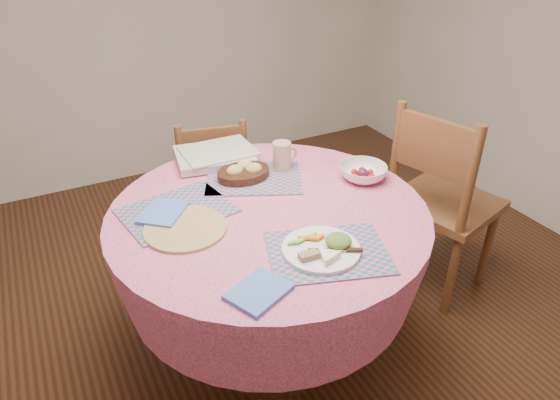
{
  "coord_description": "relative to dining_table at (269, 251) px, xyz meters",
  "views": [
    {
      "loc": [
        -0.72,
        -1.46,
        1.76
      ],
      "look_at": [
        0.05,
        0.0,
        0.78
      ],
      "focal_mm": 32.0,
      "sensor_mm": 36.0,
      "label": 1
    }
  ],
  "objects": [
    {
      "name": "placemat_left",
      "position": [
        -0.32,
        0.15,
        0.2
      ],
      "size": [
        0.44,
        0.36,
        0.01
      ],
      "primitive_type": "cube",
      "rotation": [
        0.0,
        0.0,
        0.16
      ],
      "color": "#157179",
      "rests_on": "dining_table"
    },
    {
      "name": "napkin_far",
      "position": [
        -0.37,
        0.14,
        0.21
      ],
      "size": [
        0.22,
        0.23,
        0.01
      ],
      "primitive_type": "cube",
      "rotation": [
        0.0,
        0.0,
        0.86
      ],
      "color": "#4F72CC",
      "rests_on": "placemat_left"
    },
    {
      "name": "ground",
      "position": [
        0.0,
        0.0,
        -0.56
      ],
      "size": [
        4.0,
        4.0,
        0.0
      ],
      "primitive_type": "plane",
      "color": "#331C0F",
      "rests_on": "ground"
    },
    {
      "name": "fruit_bowl",
      "position": [
        0.47,
        0.04,
        0.23
      ],
      "size": [
        0.26,
        0.26,
        0.06
      ],
      "rotation": [
        0.0,
        0.0,
        0.33
      ],
      "color": "white",
      "rests_on": "dining_table"
    },
    {
      "name": "dining_table",
      "position": [
        0.0,
        0.0,
        0.0
      ],
      "size": [
        1.24,
        1.24,
        0.75
      ],
      "color": "pink",
      "rests_on": "ground"
    },
    {
      "name": "wicker_trivet",
      "position": [
        -0.33,
        0.02,
        0.2
      ],
      "size": [
        0.3,
        0.3,
        0.01
      ],
      "primitive_type": "cylinder",
      "color": "olive",
      "rests_on": "dining_table"
    },
    {
      "name": "bread_bowl",
      "position": [
        0.02,
        0.28,
        0.23
      ],
      "size": [
        0.23,
        0.23,
        0.08
      ],
      "color": "black",
      "rests_on": "placemat_back"
    },
    {
      "name": "placemat_front",
      "position": [
        0.05,
        -0.34,
        0.2
      ],
      "size": [
        0.47,
        0.41,
        0.01
      ],
      "primitive_type": "cube",
      "rotation": [
        0.0,
        0.0,
        -0.32
      ],
      "color": "#157179",
      "rests_on": "dining_table"
    },
    {
      "name": "chair_right",
      "position": [
        0.95,
        0.03,
        -0.03
      ],
      "size": [
        0.55,
        0.57,
        1.01
      ],
      "rotation": [
        0.0,
        0.0,
        1.84
      ],
      "color": "brown",
      "rests_on": "ground"
    },
    {
      "name": "chair_back",
      "position": [
        0.07,
        0.83,
        -0.11
      ],
      "size": [
        0.46,
        0.45,
        0.85
      ],
      "rotation": [
        0.0,
        0.0,
        2.92
      ],
      "color": "brown",
      "rests_on": "ground"
    },
    {
      "name": "placemat_back",
      "position": [
        0.06,
        0.26,
        0.2
      ],
      "size": [
        0.49,
        0.44,
        0.01
      ],
      "primitive_type": "cube",
      "rotation": [
        0.0,
        0.0,
        -0.44
      ],
      "color": "#157179",
      "rests_on": "dining_table"
    },
    {
      "name": "newspaper_stack",
      "position": [
        -0.03,
        0.5,
        0.22
      ],
      "size": [
        0.38,
        0.32,
        0.04
      ],
      "rotation": [
        0.0,
        0.0,
        -0.17
      ],
      "color": "silver",
      "rests_on": "dining_table"
    },
    {
      "name": "napkin_near",
      "position": [
        -0.24,
        -0.42,
        0.2
      ],
      "size": [
        0.22,
        0.2,
        0.01
      ],
      "primitive_type": "cube",
      "rotation": [
        0.0,
        0.0,
        0.41
      ],
      "color": "#4F72CC",
      "rests_on": "dining_table"
    },
    {
      "name": "latte_mug",
      "position": [
        0.21,
        0.28,
        0.26
      ],
      "size": [
        0.12,
        0.08,
        0.12
      ],
      "color": "tan",
      "rests_on": "placemat_back"
    },
    {
      "name": "dinner_plate",
      "position": [
        0.04,
        -0.33,
        0.22
      ],
      "size": [
        0.27,
        0.27,
        0.05
      ],
      "rotation": [
        0.0,
        0.0,
        -0.06
      ],
      "color": "white",
      "rests_on": "placemat_front"
    }
  ]
}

